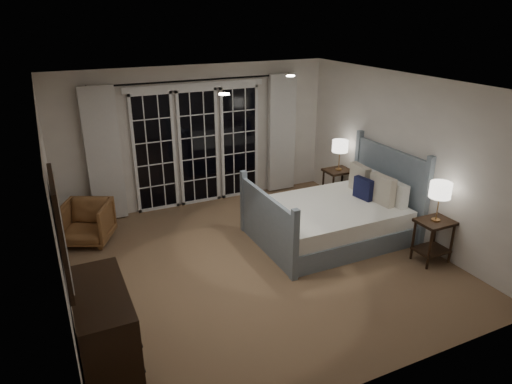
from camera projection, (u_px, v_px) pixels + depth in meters
name	position (u px, v px, depth m)	size (l,w,h in m)	color
floor	(257.00, 262.00, 6.52)	(5.00, 5.00, 0.00)	brown
ceiling	(258.00, 85.00, 5.59)	(5.00, 5.00, 0.00)	white
wall_left	(55.00, 213.00, 5.06)	(0.02, 5.00, 2.50)	beige
wall_right	(403.00, 156.00, 7.05)	(0.02, 5.00, 2.50)	beige
wall_back	(197.00, 136.00, 8.16)	(5.00, 0.02, 2.50)	beige
wall_front	(381.00, 270.00, 3.96)	(5.00, 0.02, 2.50)	beige
french_doors	(199.00, 146.00, 8.18)	(2.50, 0.04, 2.20)	black
curtain_rod	(196.00, 80.00, 7.70)	(0.03, 0.03, 3.50)	black
curtain_left	(104.00, 155.00, 7.44)	(0.55, 0.10, 2.25)	silver
curtain_right	(282.00, 134.00, 8.75)	(0.55, 0.10, 2.25)	silver
downlight_a	(290.00, 76.00, 6.42)	(0.12, 0.12, 0.01)	white
downlight_b	(224.00, 94.00, 5.02)	(0.12, 0.12, 0.01)	white
bed	(333.00, 217.00, 7.14)	(2.27, 1.63, 1.32)	gray
nightstand_left	(433.00, 235.00, 6.41)	(0.49, 0.39, 0.64)	black
nightstand_right	(338.00, 181.00, 8.39)	(0.50, 0.40, 0.65)	black
lamp_left	(440.00, 191.00, 6.16)	(0.29, 0.29, 0.56)	#B07E46
lamp_right	(340.00, 146.00, 8.15)	(0.28, 0.28, 0.55)	#B07E46
armchair	(87.00, 223.00, 6.98)	(0.69, 0.71, 0.65)	brown
dresser	(104.00, 328.00, 4.50)	(0.52, 1.22, 0.86)	black
mirror	(61.00, 231.00, 3.99)	(0.05, 0.85, 1.00)	black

